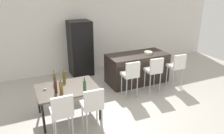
{
  "coord_description": "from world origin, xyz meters",
  "views": [
    {
      "loc": [
        -2.67,
        -4.61,
        2.92
      ],
      "look_at": [
        -0.4,
        0.38,
        0.85
      ],
      "focal_mm": 34.99,
      "sensor_mm": 36.0,
      "label": 1
    }
  ],
  "objects_px": {
    "dining_chair_near": "(62,111)",
    "dining_chair_far": "(92,104)",
    "bar_chair_right": "(177,65)",
    "dining_table": "(67,90)",
    "wine_glass_middle": "(44,84)",
    "fruit_bowl": "(148,53)",
    "wine_bottle_inner": "(54,78)",
    "bar_chair_left": "(131,74)",
    "wine_bottle_right": "(85,86)",
    "wine_bottle_near": "(56,86)",
    "kitchen_island": "(137,68)",
    "wine_bottle_end": "(61,87)",
    "bar_chair_middle": "(154,69)",
    "refrigerator": "(80,48)",
    "wine_bottle_left": "(64,76)"
  },
  "relations": [
    {
      "from": "wine_bottle_end",
      "to": "fruit_bowl",
      "type": "relative_size",
      "value": 1.41
    },
    {
      "from": "wine_bottle_right",
      "to": "wine_bottle_inner",
      "type": "bearing_deg",
      "value": 127.55
    },
    {
      "from": "wine_bottle_end",
      "to": "wine_bottle_right",
      "type": "relative_size",
      "value": 1.07
    },
    {
      "from": "dining_chair_near",
      "to": "wine_bottle_right",
      "type": "distance_m",
      "value": 0.82
    },
    {
      "from": "dining_chair_far",
      "to": "wine_bottle_left",
      "type": "relative_size",
      "value": 3.43
    },
    {
      "from": "wine_glass_middle",
      "to": "wine_bottle_left",
      "type": "bearing_deg",
      "value": 25.25
    },
    {
      "from": "wine_bottle_left",
      "to": "fruit_bowl",
      "type": "height_order",
      "value": "wine_bottle_left"
    },
    {
      "from": "wine_bottle_left",
      "to": "dining_table",
      "type": "bearing_deg",
      "value": -94.15
    },
    {
      "from": "wine_bottle_right",
      "to": "wine_bottle_inner",
      "type": "distance_m",
      "value": 0.85
    },
    {
      "from": "wine_glass_middle",
      "to": "fruit_bowl",
      "type": "height_order",
      "value": "fruit_bowl"
    },
    {
      "from": "dining_chair_far",
      "to": "wine_glass_middle",
      "type": "relative_size",
      "value": 6.03
    },
    {
      "from": "dining_chair_far",
      "to": "wine_bottle_near",
      "type": "relative_size",
      "value": 3.05
    },
    {
      "from": "dining_table",
      "to": "bar_chair_left",
      "type": "bearing_deg",
      "value": 7.2
    },
    {
      "from": "wine_bottle_inner",
      "to": "wine_bottle_near",
      "type": "distance_m",
      "value": 0.46
    },
    {
      "from": "dining_chair_near",
      "to": "fruit_bowl",
      "type": "bearing_deg",
      "value": 30.24
    },
    {
      "from": "wine_glass_middle",
      "to": "fruit_bowl",
      "type": "bearing_deg",
      "value": 13.67
    },
    {
      "from": "bar_chair_right",
      "to": "fruit_bowl",
      "type": "distance_m",
      "value": 0.94
    },
    {
      "from": "dining_table",
      "to": "fruit_bowl",
      "type": "height_order",
      "value": "fruit_bowl"
    },
    {
      "from": "fruit_bowl",
      "to": "wine_bottle_near",
      "type": "bearing_deg",
      "value": -160.75
    },
    {
      "from": "dining_chair_near",
      "to": "wine_glass_middle",
      "type": "bearing_deg",
      "value": 98.77
    },
    {
      "from": "bar_chair_left",
      "to": "wine_bottle_end",
      "type": "xyz_separation_m",
      "value": [
        -1.93,
        -0.4,
        0.18
      ]
    },
    {
      "from": "wine_glass_middle",
      "to": "wine_bottle_end",
      "type": "bearing_deg",
      "value": -49.0
    },
    {
      "from": "kitchen_island",
      "to": "bar_chair_middle",
      "type": "xyz_separation_m",
      "value": [
        0.06,
        -0.82,
        0.24
      ]
    },
    {
      "from": "wine_bottle_end",
      "to": "refrigerator",
      "type": "distance_m",
      "value": 2.87
    },
    {
      "from": "bar_chair_right",
      "to": "wine_glass_middle",
      "type": "relative_size",
      "value": 6.03
    },
    {
      "from": "fruit_bowl",
      "to": "dining_chair_near",
      "type": "bearing_deg",
      "value": -149.76
    },
    {
      "from": "dining_chair_far",
      "to": "wine_bottle_near",
      "type": "xyz_separation_m",
      "value": [
        -0.57,
        0.74,
        0.18
      ]
    },
    {
      "from": "dining_chair_near",
      "to": "dining_chair_far",
      "type": "height_order",
      "value": "same"
    },
    {
      "from": "wine_bottle_near",
      "to": "dining_table",
      "type": "bearing_deg",
      "value": 22.94
    },
    {
      "from": "bar_chair_right",
      "to": "dining_table",
      "type": "relative_size",
      "value": 0.77
    },
    {
      "from": "wine_bottle_inner",
      "to": "wine_glass_middle",
      "type": "relative_size",
      "value": 1.98
    },
    {
      "from": "wine_bottle_near",
      "to": "kitchen_island",
      "type": "bearing_deg",
      "value": 23.09
    },
    {
      "from": "bar_chair_right",
      "to": "dining_chair_near",
      "type": "distance_m",
      "value": 3.78
    },
    {
      "from": "bar_chair_middle",
      "to": "wine_glass_middle",
      "type": "bearing_deg",
      "value": -178.84
    },
    {
      "from": "dining_chair_far",
      "to": "wine_bottle_left",
      "type": "distance_m",
      "value": 1.29
    },
    {
      "from": "wine_bottle_left",
      "to": "wine_bottle_near",
      "type": "bearing_deg",
      "value": -120.3
    },
    {
      "from": "bar_chair_left",
      "to": "fruit_bowl",
      "type": "height_order",
      "value": "bar_chair_left"
    },
    {
      "from": "wine_bottle_end",
      "to": "refrigerator",
      "type": "relative_size",
      "value": 0.19
    },
    {
      "from": "wine_bottle_inner",
      "to": "refrigerator",
      "type": "height_order",
      "value": "refrigerator"
    },
    {
      "from": "wine_bottle_end",
      "to": "refrigerator",
      "type": "height_order",
      "value": "refrigerator"
    },
    {
      "from": "bar_chair_middle",
      "to": "wine_bottle_right",
      "type": "height_order",
      "value": "wine_bottle_right"
    },
    {
      "from": "bar_chair_left",
      "to": "wine_bottle_left",
      "type": "height_order",
      "value": "bar_chair_left"
    },
    {
      "from": "dining_chair_near",
      "to": "dining_table",
      "type": "bearing_deg",
      "value": 70.2
    },
    {
      "from": "wine_glass_middle",
      "to": "dining_chair_near",
      "type": "bearing_deg",
      "value": -81.23
    },
    {
      "from": "refrigerator",
      "to": "fruit_bowl",
      "type": "relative_size",
      "value": 7.51
    },
    {
      "from": "dining_chair_far",
      "to": "fruit_bowl",
      "type": "xyz_separation_m",
      "value": [
        2.48,
        1.8,
        0.26
      ]
    },
    {
      "from": "bar_chair_left",
      "to": "wine_bottle_end",
      "type": "height_order",
      "value": "wine_bottle_end"
    },
    {
      "from": "bar_chair_middle",
      "to": "wine_glass_middle",
      "type": "xyz_separation_m",
      "value": [
        -2.98,
        -0.06,
        0.17
      ]
    },
    {
      "from": "bar_chair_left",
      "to": "dining_chair_far",
      "type": "relative_size",
      "value": 1.0
    },
    {
      "from": "dining_chair_far",
      "to": "dining_table",
      "type": "bearing_deg",
      "value": 109.7
    }
  ]
}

